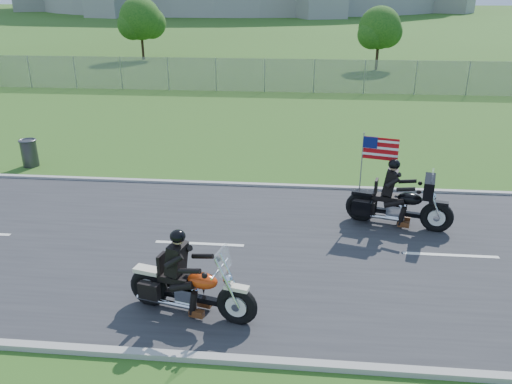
# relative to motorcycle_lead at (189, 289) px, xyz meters

# --- Properties ---
(ground) EXTENTS (420.00, 420.00, 0.00)m
(ground) POSITION_rel_motorcycle_lead_xyz_m (1.61, 2.77, -0.56)
(ground) COLOR #2D4716
(ground) RESTS_ON ground
(road) EXTENTS (120.00, 8.00, 0.04)m
(road) POSITION_rel_motorcycle_lead_xyz_m (1.61, 2.77, -0.54)
(road) COLOR #28282B
(road) RESTS_ON ground
(curb_north) EXTENTS (120.00, 0.18, 0.12)m
(curb_north) POSITION_rel_motorcycle_lead_xyz_m (1.61, 6.82, -0.51)
(curb_north) COLOR #9E9B93
(curb_north) RESTS_ON ground
(curb_south) EXTENTS (120.00, 0.18, 0.12)m
(curb_south) POSITION_rel_motorcycle_lead_xyz_m (1.61, -1.28, -0.51)
(curb_south) COLOR #9E9B93
(curb_south) RESTS_ON ground
(fence) EXTENTS (60.00, 0.03, 2.00)m
(fence) POSITION_rel_motorcycle_lead_xyz_m (-3.39, 22.77, 0.44)
(fence) COLOR gray
(fence) RESTS_ON ground
(tree_fence_near) EXTENTS (3.52, 3.28, 4.75)m
(tree_fence_near) POSITION_rel_motorcycle_lead_xyz_m (7.65, 32.81, 2.41)
(tree_fence_near) COLOR #382316
(tree_fence_near) RESTS_ON ground
(tree_fence_mid) EXTENTS (3.96, 3.69, 5.30)m
(tree_fence_mid) POSITION_rel_motorcycle_lead_xyz_m (-12.34, 36.81, 2.74)
(tree_fence_mid) COLOR #382316
(tree_fence_mid) RESTS_ON ground
(motorcycle_lead) EXTENTS (2.63, 1.05, 1.79)m
(motorcycle_lead) POSITION_rel_motorcycle_lead_xyz_m (0.00, 0.00, 0.00)
(motorcycle_lead) COLOR black
(motorcycle_lead) RESTS_ON ground
(motorcycle_follow) EXTENTS (2.73, 1.21, 2.31)m
(motorcycle_follow) POSITION_rel_motorcycle_lead_xyz_m (4.60, 4.31, 0.07)
(motorcycle_follow) COLOR black
(motorcycle_follow) RESTS_ON ground
(trash_can) EXTENTS (0.63, 0.63, 0.94)m
(trash_can) POSITION_rel_motorcycle_lead_xyz_m (-7.56, 8.07, -0.09)
(trash_can) COLOR #35353A
(trash_can) RESTS_ON ground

